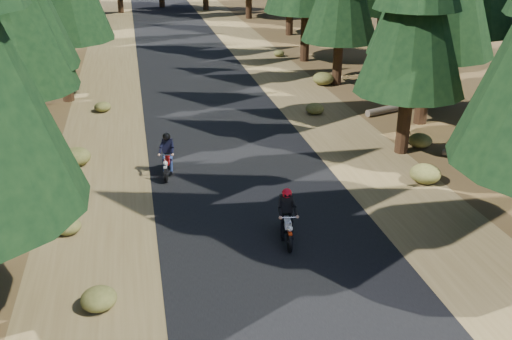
{
  "coord_description": "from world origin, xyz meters",
  "views": [
    {
      "loc": [
        -3.19,
        -13.32,
        7.66
      ],
      "look_at": [
        0.0,
        1.5,
        1.1
      ],
      "focal_mm": 40.0,
      "sensor_mm": 36.0,
      "label": 1
    }
  ],
  "objects_px": {
    "log_near": "(411,105)",
    "rider_lead": "(287,224)",
    "log_far": "(500,159)",
    "rider_follow": "(168,162)"
  },
  "relations": [
    {
      "from": "log_far",
      "to": "rider_lead",
      "type": "height_order",
      "value": "rider_lead"
    },
    {
      "from": "log_near",
      "to": "rider_follow",
      "type": "relative_size",
      "value": 3.03
    },
    {
      "from": "log_near",
      "to": "rider_lead",
      "type": "relative_size",
      "value": 3.04
    },
    {
      "from": "log_near",
      "to": "rider_lead",
      "type": "xyz_separation_m",
      "value": [
        -8.51,
        -10.17,
        0.33
      ]
    },
    {
      "from": "log_near",
      "to": "log_far",
      "type": "height_order",
      "value": "log_near"
    },
    {
      "from": "log_far",
      "to": "rider_lead",
      "type": "xyz_separation_m",
      "value": [
        -8.7,
        -3.65,
        0.37
      ]
    },
    {
      "from": "log_far",
      "to": "rider_follow",
      "type": "relative_size",
      "value": 2.32
    },
    {
      "from": "log_near",
      "to": "rider_follow",
      "type": "bearing_deg",
      "value": -173.55
    },
    {
      "from": "log_near",
      "to": "rider_lead",
      "type": "height_order",
      "value": "rider_lead"
    },
    {
      "from": "rider_lead",
      "to": "log_near",
      "type": "bearing_deg",
      "value": -122.81
    }
  ]
}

